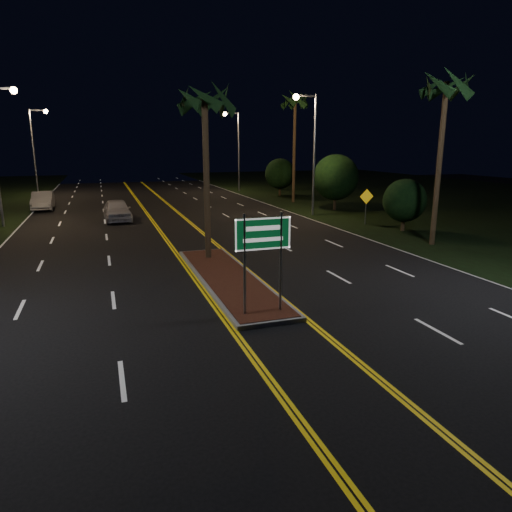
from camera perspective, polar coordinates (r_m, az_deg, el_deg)
name	(u,v)px	position (r m, az deg, el deg)	size (l,w,h in m)	color
ground	(298,353)	(12.41, 5.28, -11.94)	(120.00, 120.00, 0.00)	black
grass_right	(476,201)	(49.67, 25.76, 6.19)	(40.00, 110.00, 0.01)	black
median_island	(228,278)	(18.57, -3.52, -2.82)	(2.25, 10.25, 0.17)	gray
highway_sign	(263,243)	(14.10, 0.88, 1.61)	(1.80, 0.08, 3.20)	gray
streetlight_left_far	(36,142)	(54.51, -25.76, 12.72)	(1.91, 0.44, 9.00)	gray
streetlight_right_mid	(310,141)	(35.62, 6.77, 14.11)	(1.91, 0.44, 9.00)	gray
streetlight_right_far	(236,142)	(54.37, -2.58, 14.03)	(1.91, 0.44, 9.00)	gray
palm_median	(204,100)	(21.28, -6.46, 18.80)	(2.40, 2.40, 8.30)	#382819
palm_right_near	(446,87)	(26.64, 22.70, 18.87)	(2.40, 2.40, 9.30)	#382819
palm_right_far	(295,102)	(43.97, 4.91, 18.62)	(2.40, 2.40, 10.30)	#382819
shrub_near	(405,201)	(30.43, 18.09, 6.61)	(2.70, 2.70, 3.30)	#382819
shrub_mid	(336,177)	(39.03, 9.93, 9.66)	(3.78, 3.78, 4.62)	#382819
shrub_far	(280,174)	(49.82, 3.02, 10.23)	(3.24, 3.24, 3.96)	#382819
car_near	(117,208)	(34.69, -16.98, 5.73)	(2.29, 5.35, 1.78)	silver
car_far	(43,199)	(42.91, -25.12, 6.45)	(2.27, 5.29, 1.76)	#A9ABB3
warning_sign	(366,202)	(32.43, 13.62, 6.64)	(1.02, 0.09, 2.43)	gray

